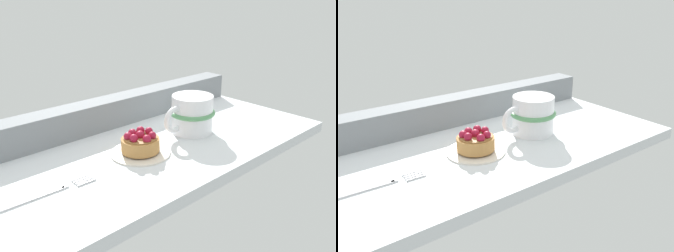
{
  "view_description": "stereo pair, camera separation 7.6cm",
  "coord_description": "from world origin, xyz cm",
  "views": [
    {
      "loc": [
        -45.34,
        -53.28,
        31.26
      ],
      "look_at": [
        3.4,
        -1.32,
        3.64
      ],
      "focal_mm": 38.71,
      "sensor_mm": 36.0,
      "label": 1
    },
    {
      "loc": [
        -39.51,
        -58.2,
        31.26
      ],
      "look_at": [
        3.4,
        -1.32,
        3.64
      ],
      "focal_mm": 38.71,
      "sensor_mm": 36.0,
      "label": 2
    }
  ],
  "objects": [
    {
      "name": "ground_plane",
      "position": [
        0.0,
        0.0,
        -1.23
      ],
      "size": [
        78.72,
        37.13,
        2.47
      ],
      "primitive_type": "cube",
      "color": "silver"
    },
    {
      "name": "window_rail_back",
      "position": [
        0.0,
        15.63,
        3.29
      ],
      "size": [
        77.15,
        5.86,
        6.58
      ],
      "primitive_type": "cube",
      "color": "gray",
      "rests_on": "ground_plane"
    },
    {
      "name": "dessert_plate",
      "position": [
        -4.57,
        -1.81,
        0.32
      ],
      "size": [
        11.95,
        11.95,
        0.69
      ],
      "color": "silver",
      "rests_on": "ground_plane"
    },
    {
      "name": "raspberry_tart",
      "position": [
        -4.57,
        -1.79,
        2.47
      ],
      "size": [
        7.62,
        7.62,
        4.27
      ],
      "color": "#B77F42",
      "rests_on": "dessert_plate"
    },
    {
      "name": "coffee_mug",
      "position": [
        11.11,
        -0.82,
        4.35
      ],
      "size": [
        13.66,
        10.37,
        8.6
      ],
      "color": "white",
      "rests_on": "ground_plane"
    },
    {
      "name": "dessert_fork",
      "position": [
        -24.42,
        -3.43,
        0.3
      ],
      "size": [
        15.73,
        2.55,
        0.6
      ],
      "color": "silver",
      "rests_on": "ground_plane"
    }
  ]
}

